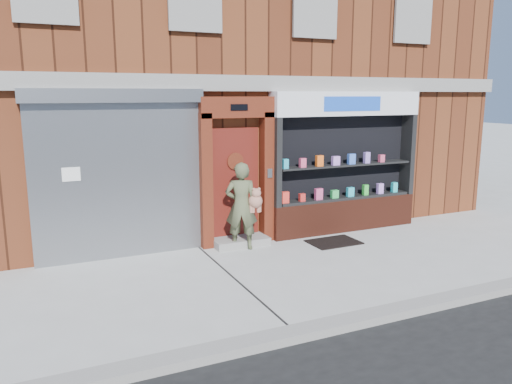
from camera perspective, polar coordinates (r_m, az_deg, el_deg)
ground at (r=8.85m, az=7.06°, el=-8.39°), size 80.00×80.00×0.00m
curb at (r=7.22m, az=16.25°, el=-12.88°), size 60.00×0.30×0.12m
building at (r=13.84m, az=-6.08°, el=15.43°), size 12.00×8.16×8.00m
shutter_bay at (r=9.20m, az=-15.48°, el=3.07°), size 3.10×0.30×3.04m
red_door_bay at (r=9.78m, az=-2.22°, el=2.37°), size 1.52×0.58×2.90m
pharmacy_bay at (r=10.94m, az=10.08°, el=2.68°), size 3.50×0.41×3.00m
woman at (r=9.53m, az=-1.59°, el=-1.56°), size 0.75×0.63×1.69m
doormat at (r=10.23m, az=8.87°, el=-5.67°), size 1.01×0.71×0.02m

